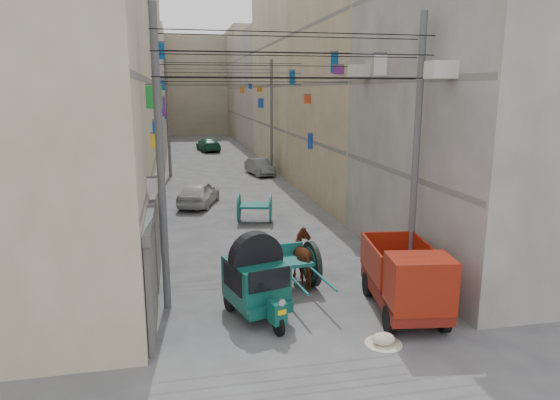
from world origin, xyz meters
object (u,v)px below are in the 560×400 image
object	(u,v)px
horse	(306,258)
distant_car_white	(199,193)
second_cart	(255,207)
auto_rickshaw	(256,279)
distant_car_grey	(260,167)
mini_truck	(409,285)
feed_sack	(384,339)
tonga_cart	(292,265)
distant_car_green	(208,144)

from	to	relation	value
horse	distant_car_white	distance (m)	11.86
second_cart	horse	world-z (taller)	horse
auto_rickshaw	distant_car_grey	bearing A→B (deg)	64.63
mini_truck	auto_rickshaw	bearing A→B (deg)	173.70
feed_sack	distant_car_grey	xyz separation A→B (m)	(1.20, 24.55, 0.44)
tonga_cart	mini_truck	bearing A→B (deg)	-53.08
auto_rickshaw	tonga_cart	size ratio (longest dim) A/B	0.81
distant_car_grey	tonga_cart	bearing A→B (deg)	-107.00
auto_rickshaw	mini_truck	size ratio (longest dim) A/B	0.70
distant_car_white	mini_truck	bearing A→B (deg)	125.87
tonga_cart	mini_truck	distance (m)	3.64
auto_rickshaw	mini_truck	world-z (taller)	mini_truck
second_cart	distant_car_grey	xyz separation A→B (m)	(2.41, 12.86, -0.14)
feed_sack	distant_car_white	world-z (taller)	distant_car_white
distant_car_grey	distant_car_green	bearing A→B (deg)	89.57
auto_rickshaw	distant_car_green	world-z (taller)	auto_rickshaw
horse	distant_car_grey	bearing A→B (deg)	-98.81
second_cart	distant_car_green	xyz separation A→B (m)	(-0.17, 28.11, -0.05)
feed_sack	horse	distance (m)	4.29
auto_rickshaw	distant_car_white	size ratio (longest dim) A/B	0.67
feed_sack	horse	bearing A→B (deg)	100.73
auto_rickshaw	tonga_cart	bearing A→B (deg)	34.99
horse	feed_sack	bearing A→B (deg)	97.50
tonga_cart	horse	bearing A→B (deg)	27.45
horse	distant_car_green	xyz separation A→B (m)	(-0.59, 35.64, -0.13)
distant_car_grey	horse	bearing A→B (deg)	-105.60
distant_car_white	distant_car_green	distance (m)	24.20
second_cart	feed_sack	xyz separation A→B (m)	(1.21, -11.69, -0.57)
distant_car_white	distant_car_green	world-z (taller)	distant_car_green
second_cart	distant_car_green	bearing A→B (deg)	103.87
tonga_cart	distant_car_grey	world-z (taller)	tonga_cart
auto_rickshaw	mini_truck	distance (m)	3.97
tonga_cart	distant_car_white	distance (m)	12.11
auto_rickshaw	horse	world-z (taller)	auto_rickshaw
auto_rickshaw	distant_car_white	xyz separation A→B (m)	(-0.83, 13.54, -0.38)
tonga_cart	distant_car_white	bearing A→B (deg)	94.10
auto_rickshaw	horse	distance (m)	2.77
auto_rickshaw	horse	bearing A→B (deg)	31.01
auto_rickshaw	distant_car_white	bearing A→B (deg)	78.00
horse	distant_car_white	bearing A→B (deg)	-79.93
horse	distant_car_grey	size ratio (longest dim) A/B	0.54
mini_truck	distant_car_green	size ratio (longest dim) A/B	0.82
feed_sack	auto_rickshaw	bearing A→B (deg)	141.16
second_cart	distant_car_white	world-z (taller)	second_cart
auto_rickshaw	second_cart	world-z (taller)	auto_rickshaw
horse	distant_car_grey	world-z (taller)	horse
horse	distant_car_grey	distance (m)	20.49
second_cart	horse	size ratio (longest dim) A/B	0.95
feed_sack	distant_car_grey	bearing A→B (deg)	87.20
distant_car_white	tonga_cart	bearing A→B (deg)	118.46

